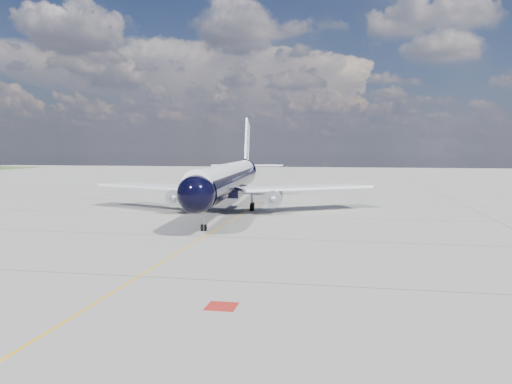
# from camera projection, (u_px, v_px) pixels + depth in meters

# --- Properties ---
(ground) EXTENTS (320.00, 320.00, 0.00)m
(ground) POSITION_uv_depth(u_px,v_px,m) (247.00, 211.00, 66.58)
(ground) COLOR gray
(ground) RESTS_ON ground
(taxiway_centerline) EXTENTS (0.16, 160.00, 0.01)m
(taxiway_centerline) POSITION_uv_depth(u_px,v_px,m) (239.00, 216.00, 61.68)
(taxiway_centerline) COLOR #EBA20C
(taxiway_centerline) RESTS_ON ground
(red_marking) EXTENTS (1.60, 1.60, 0.01)m
(red_marking) POSITION_uv_depth(u_px,v_px,m) (222.00, 306.00, 26.16)
(red_marking) COLOR maroon
(red_marking) RESTS_ON ground
(main_airliner) EXTENTS (38.42, 46.93, 13.55)m
(main_airliner) POSITION_uv_depth(u_px,v_px,m) (229.00, 179.00, 66.73)
(main_airliner) COLOR black
(main_airliner) RESTS_ON ground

